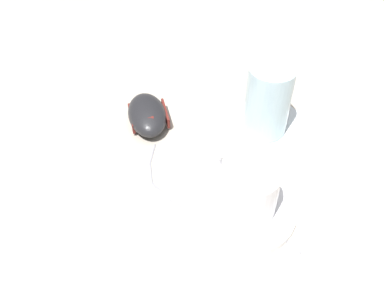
{
  "coord_description": "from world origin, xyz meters",
  "views": [
    {
      "loc": [
        0.4,
        0.21,
        0.48
      ],
      "look_at": [
        0.03,
        -0.03,
        0.03
      ],
      "focal_mm": 40.0,
      "sensor_mm": 36.0,
      "label": 1
    }
  ],
  "objects_px": {
    "drinking_glass": "(268,100)",
    "coffee_cup": "(248,190)",
    "saucer": "(245,211)",
    "computer_mouse": "(148,114)"
  },
  "relations": [
    {
      "from": "drinking_glass",
      "to": "coffee_cup",
      "type": "bearing_deg",
      "value": 18.47
    },
    {
      "from": "saucer",
      "to": "drinking_glass",
      "type": "relative_size",
      "value": 1.18
    },
    {
      "from": "saucer",
      "to": "coffee_cup",
      "type": "xyz_separation_m",
      "value": [
        -0.0,
        -0.0,
        0.04
      ]
    },
    {
      "from": "saucer",
      "to": "coffee_cup",
      "type": "height_order",
      "value": "coffee_cup"
    },
    {
      "from": "saucer",
      "to": "computer_mouse",
      "type": "height_order",
      "value": "computer_mouse"
    },
    {
      "from": "coffee_cup",
      "to": "saucer",
      "type": "bearing_deg",
      "value": 4.89
    },
    {
      "from": "saucer",
      "to": "computer_mouse",
      "type": "distance_m",
      "value": 0.24
    },
    {
      "from": "coffee_cup",
      "to": "drinking_glass",
      "type": "distance_m",
      "value": 0.17
    },
    {
      "from": "saucer",
      "to": "drinking_glass",
      "type": "height_order",
      "value": "drinking_glass"
    },
    {
      "from": "coffee_cup",
      "to": "drinking_glass",
      "type": "xyz_separation_m",
      "value": [
        -0.17,
        -0.06,
        0.01
      ]
    }
  ]
}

